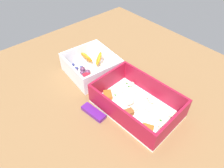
{
  "coord_description": "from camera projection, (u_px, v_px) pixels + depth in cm",
  "views": [
    {
      "loc": [
        -34.8,
        30.15,
        45.28
      ],
      "look_at": [
        -1.74,
        1.34,
        4.0
      ],
      "focal_mm": 33.44,
      "sensor_mm": 36.0,
      "label": 1
    }
  ],
  "objects": [
    {
      "name": "pasta_container",
      "position": [
        137.0,
        104.0,
        0.55
      ],
      "size": [
        22.76,
        15.74,
        6.38
      ],
      "rotation": [
        0.0,
        0.0,
        0.06
      ],
      "color": "white",
      "rests_on": "table_surface"
    },
    {
      "name": "table_surface",
      "position": [
        112.0,
        86.0,
        0.64
      ],
      "size": [
        80.0,
        80.0,
        2.0
      ],
      "primitive_type": "cube",
      "color": "brown",
      "rests_on": "ground"
    },
    {
      "name": "fruit_bowl",
      "position": [
        92.0,
        67.0,
        0.66
      ],
      "size": [
        16.01,
        15.22,
        6.08
      ],
      "rotation": [
        0.0,
        0.0,
        -0.08
      ],
      "color": "white",
      "rests_on": "table_surface"
    },
    {
      "name": "candy_bar",
      "position": [
        93.0,
        112.0,
        0.54
      ],
      "size": [
        7.25,
        3.28,
        1.2
      ],
      "primitive_type": "cube",
      "rotation": [
        0.0,
        0.0,
        0.13
      ],
      "color": "#51197A",
      "rests_on": "table_surface"
    }
  ]
}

